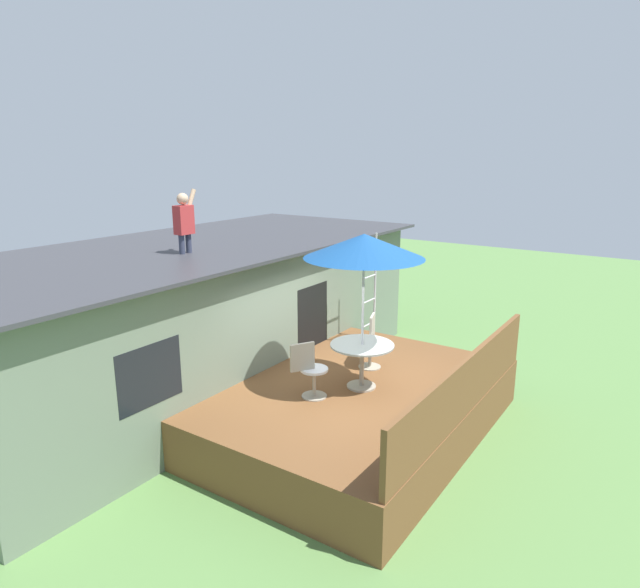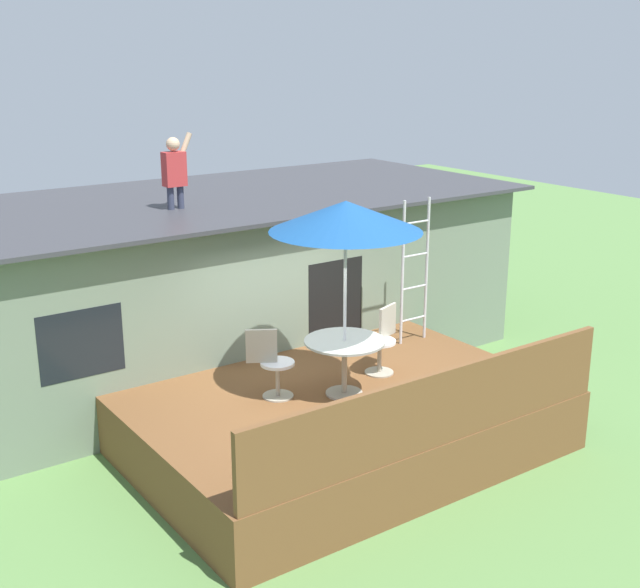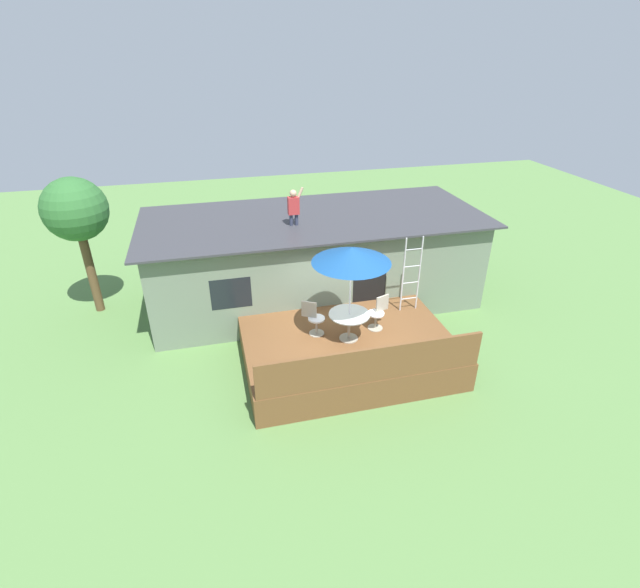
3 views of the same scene
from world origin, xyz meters
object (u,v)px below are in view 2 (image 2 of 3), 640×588
(patio_table, at_px, (345,352))
(patio_chair_right, at_px, (382,340))
(person_figure, at_px, (175,168))
(patio_chair_left, at_px, (272,364))
(patio_umbrella, at_px, (346,216))
(step_ladder, at_px, (415,271))

(patio_table, distance_m, patio_chair_right, 0.97)
(person_figure, xyz_separation_m, patio_chair_left, (-0.07, -2.70, -2.18))
(patio_umbrella, distance_m, patio_chair_left, 2.11)
(step_ladder, bearing_deg, patio_umbrella, -153.58)
(step_ladder, distance_m, patio_chair_left, 3.02)
(step_ladder, relative_size, patio_chair_right, 2.39)
(patio_chair_left, bearing_deg, patio_chair_right, 25.53)
(patio_umbrella, relative_size, person_figure, 2.29)
(patio_umbrella, bearing_deg, person_figure, 103.17)
(step_ladder, bearing_deg, patio_table, -153.58)
(person_figure, relative_size, patio_chair_right, 1.21)
(person_figure, height_order, patio_chair_left, person_figure)
(person_figure, bearing_deg, patio_chair_right, -59.97)
(step_ladder, bearing_deg, patio_chair_left, -168.93)
(patio_table, distance_m, person_figure, 3.85)
(person_figure, bearing_deg, patio_umbrella, -76.83)
(patio_chair_left, distance_m, patio_chair_right, 1.71)
(person_figure, bearing_deg, patio_table, -76.83)
(patio_table, bearing_deg, patio_chair_left, 149.82)
(patio_table, relative_size, patio_umbrella, 0.41)
(patio_umbrella, height_order, patio_chair_left, patio_umbrella)
(patio_table, xyz_separation_m, patio_umbrella, (-0.00, 0.00, 1.76))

